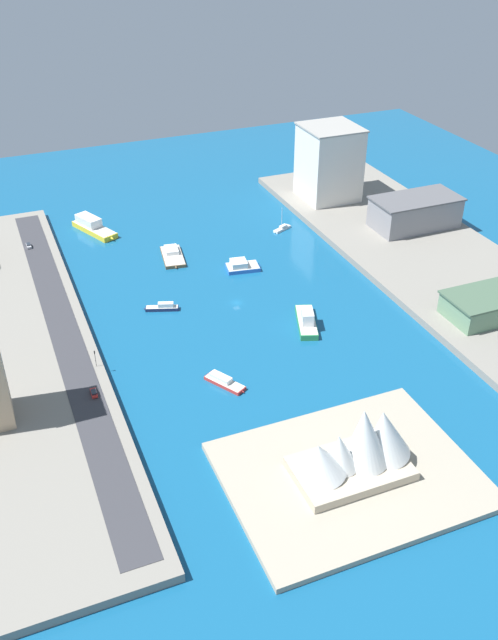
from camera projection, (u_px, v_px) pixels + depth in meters
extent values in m
plane|color=#145684|center=(236.00, 303.00, 283.88)|extent=(440.00, 440.00, 0.00)
cube|color=gray|center=(432.00, 259.00, 313.59)|extent=(70.00, 240.00, 3.01)
cube|color=#A89E89|center=(349.00, 475.00, 200.38)|extent=(71.69, 55.72, 2.00)
cube|color=#38383D|center=(64.00, 332.00, 259.94)|extent=(11.11, 228.00, 0.15)
cube|color=red|center=(225.00, 383.00, 237.50)|extent=(11.60, 15.46, 1.27)
cone|color=red|center=(243.00, 392.00, 233.41)|extent=(1.56, 1.56, 1.14)
cube|color=white|center=(221.00, 378.00, 237.59)|extent=(6.69, 8.57, 1.82)
cube|color=beige|center=(225.00, 381.00, 237.13)|extent=(11.13, 14.84, 0.10)
cube|color=white|center=(282.00, 229.00, 342.93)|extent=(10.82, 7.10, 1.03)
cone|color=white|center=(275.00, 233.00, 339.41)|extent=(1.24, 1.24, 0.93)
cube|color=white|center=(283.00, 226.00, 342.81)|extent=(4.53, 3.51, 1.24)
cube|color=beige|center=(282.00, 228.00, 342.62)|extent=(10.39, 6.82, 0.10)
cylinder|color=silver|center=(282.00, 218.00, 339.38)|extent=(0.24, 0.24, 10.90)
cube|color=brown|center=(173.00, 257.00, 317.04)|extent=(12.24, 22.10, 1.49)
cone|color=brown|center=(176.00, 268.00, 308.12)|extent=(1.53, 1.53, 1.34)
cube|color=white|center=(171.00, 250.00, 319.08)|extent=(7.08, 9.37, 1.95)
cube|color=beige|center=(173.00, 255.00, 316.61)|extent=(11.75, 21.22, 0.10)
cube|color=#2D8C4C|center=(306.00, 322.00, 269.19)|extent=(14.01, 23.53, 2.37)
cone|color=#2D8C4C|center=(303.00, 306.00, 279.24)|extent=(2.73, 2.73, 2.13)
cube|color=white|center=(307.00, 316.00, 265.87)|extent=(6.90, 9.18, 5.05)
cube|color=beige|center=(307.00, 320.00, 268.53)|extent=(13.45, 22.59, 0.10)
cube|color=#1E284C|center=(162.00, 308.00, 278.80)|extent=(13.54, 7.30, 1.41)
cone|color=#1E284C|center=(145.00, 309.00, 278.53)|extent=(1.62, 1.62, 1.27)
cube|color=white|center=(166.00, 305.00, 277.97)|extent=(6.57, 4.23, 1.91)
cube|color=beige|center=(162.00, 307.00, 278.40)|extent=(13.00, 7.00, 0.10)
cube|color=yellow|center=(95.00, 230.00, 340.44)|extent=(18.33, 28.75, 2.58)
cone|color=yellow|center=(112.00, 239.00, 331.79)|extent=(3.05, 3.05, 2.32)
cube|color=white|center=(89.00, 221.00, 341.25)|extent=(11.57, 15.53, 4.28)
cube|color=beige|center=(94.00, 227.00, 339.71)|extent=(17.60, 27.60, 0.10)
cube|color=blue|center=(243.00, 267.00, 307.97)|extent=(15.69, 11.06, 1.75)
cone|color=blue|center=(259.00, 266.00, 309.43)|extent=(1.80, 1.80, 1.57)
cube|color=white|center=(239.00, 263.00, 306.43)|extent=(8.02, 8.19, 2.72)
cube|color=beige|center=(243.00, 266.00, 307.47)|extent=(15.06, 10.61, 0.10)
cube|color=gray|center=(415.00, 213.00, 336.11)|extent=(40.99, 21.33, 14.16)
cube|color=#59595C|center=(417.00, 198.00, 332.08)|extent=(42.63, 22.19, 0.80)
cube|color=silver|center=(329.00, 163.00, 361.45)|extent=(27.21, 27.69, 37.36)
cube|color=#9D9992|center=(331.00, 127.00, 351.18)|extent=(28.30, 28.80, 0.80)
cube|color=slate|center=(498.00, 303.00, 269.58)|extent=(42.01, 19.50, 8.60)
cylinder|color=black|center=(31.00, 248.00, 318.77)|extent=(0.27, 0.65, 0.64)
cylinder|color=black|center=(28.00, 248.00, 318.18)|extent=(0.27, 0.65, 0.64)
cylinder|color=black|center=(30.00, 245.00, 321.49)|extent=(0.27, 0.65, 0.64)
cylinder|color=black|center=(26.00, 245.00, 320.90)|extent=(0.27, 0.65, 0.64)
cube|color=#B7B7BC|center=(29.00, 246.00, 319.65)|extent=(2.07, 5.11, 0.90)
cube|color=#262D38|center=(28.00, 244.00, 319.44)|extent=(1.77, 2.88, 0.59)
cylinder|color=black|center=(90.00, 391.00, 229.03)|extent=(0.27, 0.65, 0.64)
cylinder|color=black|center=(96.00, 390.00, 229.55)|extent=(0.27, 0.65, 0.64)
cylinder|color=black|center=(92.00, 397.00, 226.39)|extent=(0.27, 0.65, 0.64)
cylinder|color=black|center=(98.00, 396.00, 226.91)|extent=(0.27, 0.65, 0.64)
cube|color=red|center=(94.00, 393.00, 227.80)|extent=(2.16, 4.84, 0.85)
cube|color=#262D38|center=(94.00, 392.00, 227.23)|extent=(1.84, 2.73, 0.56)
cylinder|color=black|center=(96.00, 360.00, 240.31)|extent=(0.18, 0.18, 5.50)
cube|color=black|center=(94.00, 352.00, 238.56)|extent=(0.36, 0.36, 1.00)
sphere|color=red|center=(94.00, 351.00, 238.38)|extent=(0.24, 0.24, 0.24)
sphere|color=yellow|center=(94.00, 352.00, 238.56)|extent=(0.24, 0.24, 0.24)
sphere|color=green|center=(95.00, 353.00, 238.75)|extent=(0.24, 0.24, 0.24)
cube|color=#BCAD93|center=(350.00, 468.00, 199.04)|extent=(33.41, 20.84, 3.00)
cone|color=white|center=(385.00, 433.00, 197.03)|extent=(16.54, 13.68, 19.10)
cone|color=white|center=(365.00, 436.00, 194.21)|extent=(15.55, 13.48, 20.72)
cone|color=white|center=(341.00, 452.00, 193.68)|extent=(10.76, 8.66, 13.97)
cone|color=white|center=(320.00, 459.00, 191.95)|extent=(15.56, 13.58, 13.83)
cylinder|color=brown|center=(398.00, 220.00, 341.10)|extent=(0.50, 0.50, 3.95)
sphere|color=#2D7233|center=(399.00, 212.00, 338.72)|extent=(6.12, 6.12, 6.12)
cylinder|color=brown|center=(400.00, 229.00, 332.67)|extent=(0.50, 0.50, 3.92)
sphere|color=#2D7233|center=(401.00, 221.00, 330.56)|extent=(4.92, 4.92, 4.92)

